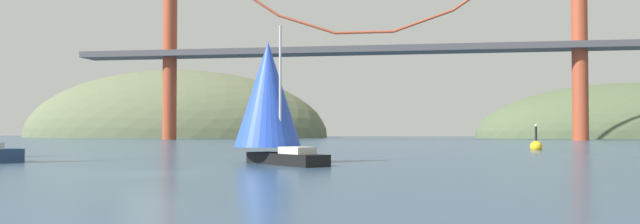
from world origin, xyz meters
TOP-DOWN VIEW (x-y plane):
  - ground_plane at (0.00, 0.00)m, footprint 360.00×360.00m
  - headland_right at (60.00, 135.00)m, footprint 72.82×44.00m
  - headland_left at (-55.00, 135.00)m, footprint 83.47×44.00m
  - suspension_bridge at (-0.00, 95.00)m, footprint 114.30×6.00m
  - sailboat_blue_spinnaker at (2.74, 8.93)m, footprint 6.62×6.77m
  - channel_buoy at (21.46, 36.10)m, footprint 1.10×1.10m

SIDE VIEW (x-z plane):
  - ground_plane at x=0.00m, z-range 0.00..0.00m
  - headland_right at x=60.00m, z-range -13.14..13.14m
  - headland_left at x=-55.00m, z-range -17.99..17.99m
  - channel_buoy at x=21.46m, z-range -0.95..1.69m
  - sailboat_blue_spinnaker at x=2.74m, z-range -0.15..7.30m
  - suspension_bridge at x=0.00m, z-range -2.38..40.92m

